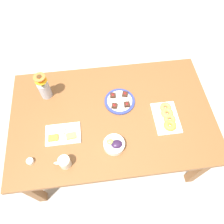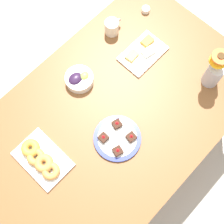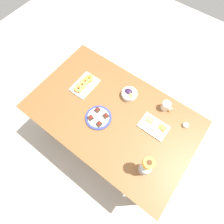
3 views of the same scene
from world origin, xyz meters
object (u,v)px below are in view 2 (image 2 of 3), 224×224
Objects in this scene: flower_vase at (214,73)px; coffee_mug at (112,27)px; dining_table at (112,119)px; cheese_platter at (143,52)px; croissant_platter at (41,159)px; dessert_plate at (117,138)px; jam_cup_honey at (146,10)px; grape_bowl at (79,79)px.

coffee_mug is at bearing 103.02° from flower_vase.
flower_vase is at bearing -26.09° from dining_table.
flower_vase reaches higher than cheese_platter.
coffee_mug reaches higher than croissant_platter.
cheese_platter is at bearing -86.02° from coffee_mug.
dessert_plate is at bearing -133.93° from coffee_mug.
croissant_platter is 5.83× the size of jam_cup_honey.
dining_table is 33.33× the size of jam_cup_honey.
flower_vase is (0.50, -0.51, 0.06)m from grape_bowl.
croissant_platter is 1.06× the size of flower_vase.
flower_vase is (0.51, -0.25, 0.18)m from dining_table.
cheese_platter is 0.93× the size of croissant_platter.
croissant_platter is at bearing 168.13° from dining_table.
croissant_platter is (-0.79, -0.27, -0.02)m from coffee_mug.
coffee_mug is 0.75× the size of grape_bowl.
coffee_mug is at bearing 46.07° from dessert_plate.
dessert_plate is at bearing -152.81° from cheese_platter.
dessert_plate reaches higher than dining_table.
croissant_platter is 0.40m from dessert_plate.
dining_table is 13.90× the size of coffee_mug.
dessert_plate reaches higher than cheese_platter.
coffee_mug reaches higher than dessert_plate.
flower_vase is (0.93, -0.34, 0.07)m from croissant_platter.
jam_cup_honey is 0.81m from dessert_plate.
croissant_platter and dessert_plate have the same top height.
dining_table is at bearing -93.55° from grape_bowl.
croissant_platter is at bearing -168.05° from jam_cup_honey.
jam_cup_honey is (0.62, 0.31, 0.10)m from dining_table.
flower_vase is (0.59, -0.14, 0.08)m from dessert_plate.
flower_vase reaches higher than dining_table.
grape_bowl is at bearing 159.92° from cheese_platter.
flower_vase is at bearing -71.82° from cheese_platter.
jam_cup_honey is (1.04, 0.22, -0.01)m from croissant_platter.
dessert_plate is at bearing -124.73° from dining_table.
flower_vase is at bearing -13.37° from dessert_plate.
flower_vase is (-0.10, -0.56, 0.08)m from jam_cup_honey.
dining_table is 6.15× the size of cheese_platter.
cheese_platter is 0.98× the size of flower_vase.
cheese_platter is 0.52m from dessert_plate.
dining_table is 0.60m from flower_vase.
grape_bowl reaches higher than croissant_platter.
dessert_plate is (0.34, -0.20, -0.01)m from croissant_platter.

